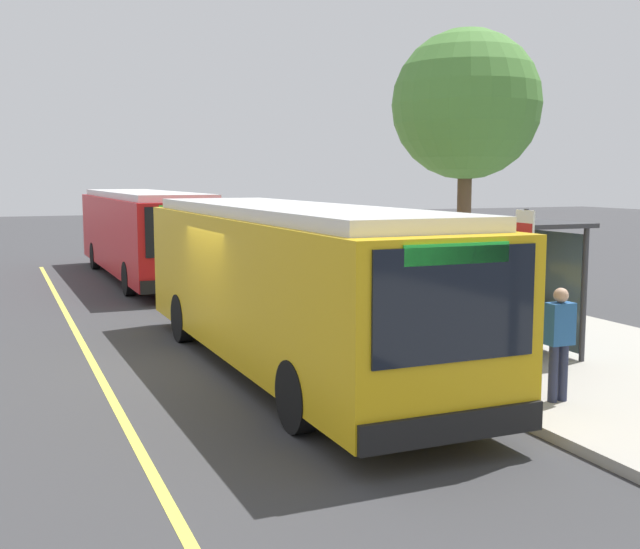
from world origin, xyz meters
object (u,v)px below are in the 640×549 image
object	(u,v)px
waiting_bench	(513,322)
pedestrian_commuter	(559,337)
route_sign_post	(524,273)
transit_bus_second	(144,231)
transit_bus_main	(289,281)

from	to	relation	value
waiting_bench	pedestrian_commuter	size ratio (longest dim) A/B	0.95
waiting_bench	route_sign_post	xyz separation A→B (m)	(2.45, -1.62, 1.32)
transit_bus_second	waiting_bench	size ratio (longest dim) A/B	7.51
pedestrian_commuter	transit_bus_main	bearing A→B (deg)	-144.07
pedestrian_commuter	route_sign_post	bearing A→B (deg)	178.17
transit_bus_main	waiting_bench	xyz separation A→B (m)	(0.48, 4.44, -0.98)
transit_bus_main	transit_bus_second	size ratio (longest dim) A/B	0.89
route_sign_post	pedestrian_commuter	xyz separation A→B (m)	(0.92, -0.03, -0.84)
transit_bus_second	route_sign_post	world-z (taller)	same
transit_bus_main	waiting_bench	world-z (taller)	transit_bus_main
route_sign_post	waiting_bench	bearing A→B (deg)	146.55
transit_bus_main	transit_bus_second	distance (m)	13.84
transit_bus_second	pedestrian_commuter	xyz separation A→B (m)	(17.69, 2.92, -0.50)
transit_bus_main	transit_bus_second	xyz separation A→B (m)	(-13.84, -0.13, 0.00)
pedestrian_commuter	waiting_bench	bearing A→B (deg)	153.92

